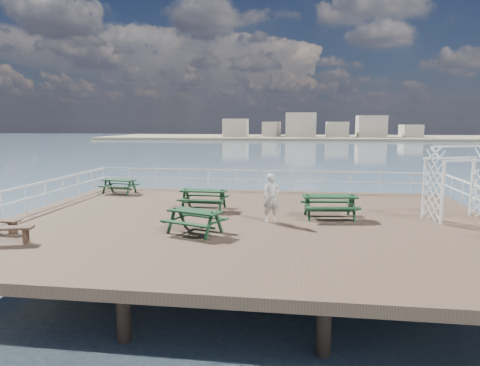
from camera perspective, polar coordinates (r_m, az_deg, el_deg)
name	(u,v)px	position (r m, az deg, el deg)	size (l,w,h in m)	color
ground	(248,224)	(15.80, 1.03, -5.45)	(18.00, 14.00, 0.30)	brown
sea_backdrop	(332,134)	(149.76, 12.14, 6.34)	(300.00, 300.00, 9.20)	#456074
railing	(253,186)	(18.12, 1.80, -0.41)	(17.77, 13.76, 1.10)	white
picnic_table_a	(119,183)	(22.43, -15.79, -0.03)	(1.76, 1.48, 0.79)	#14371A
picnic_table_b	(204,195)	(17.65, -4.84, -1.63)	(1.92, 1.57, 0.91)	#14371A
picnic_table_c	(330,202)	(16.30, 11.85, -2.45)	(2.16, 1.83, 0.96)	#14371A
picnic_table_d	(195,217)	(13.87, -6.05, -4.48)	(2.12, 1.93, 0.85)	#14371A
flat_bench_far	(2,231)	(14.47, -29.13, -5.64)	(1.77, 0.88, 0.49)	#4E3728
trellis_arbor	(458,187)	(17.49, 27.08, -0.48)	(2.45, 1.79, 2.73)	white
person	(271,198)	(15.36, 4.22, -1.98)	(0.63, 0.42, 1.74)	silver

